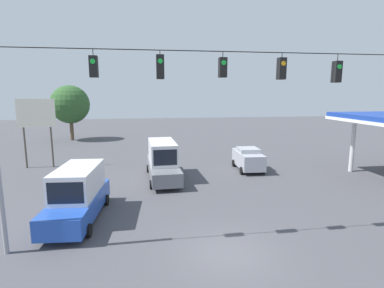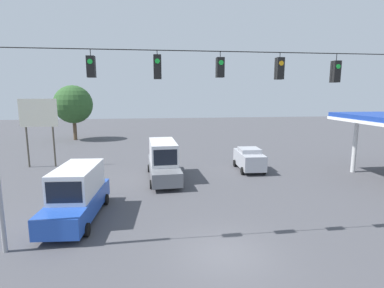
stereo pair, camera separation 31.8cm
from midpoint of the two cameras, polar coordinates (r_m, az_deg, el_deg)
name	(u,v)px [view 1 (the left image)]	position (r m, az deg, el deg)	size (l,w,h in m)	color
ground_plane	(228,254)	(13.63, 6.13, -20.06)	(140.00, 140.00, 0.00)	#47474C
overhead_signal_span	(223,111)	(13.26, 5.20, 6.20)	(18.84, 0.38, 8.97)	#939399
sedan_silver_oncoming_far	(248,159)	(26.88, 10.29, -2.75)	(2.24, 4.38, 1.98)	#A8AAB2
box_truck_grey_withflow_mid	(163,160)	(23.90, -5.99, -3.14)	(2.58, 7.27, 2.98)	slate
box_truck_blue_parked_shoulder	(78,194)	(17.48, -21.38, -8.83)	(2.69, 6.49, 2.83)	#234CB2
traffic_cone_nearest	(91,205)	(18.90, -19.16, -10.84)	(0.42, 0.42, 0.58)	orange
traffic_cone_second	(99,191)	(21.19, -17.66, -8.52)	(0.42, 0.42, 0.58)	orange
traffic_cone_third	(104,181)	(23.39, -16.87, -6.76)	(0.42, 0.42, 0.58)	orange
roadside_billboard	(36,119)	(30.34, -27.81, 4.29)	(3.28, 0.16, 6.25)	#4C473D
work_zone_sign	(60,184)	(17.58, -24.26, -6.91)	(1.27, 0.06, 2.84)	slate
pedestrian	(63,190)	(20.32, -23.85, -7.96)	(0.40, 0.28, 1.74)	#2D334C
tree_horizon_left	(70,105)	(46.33, -22.39, 6.96)	(5.41, 5.41, 7.85)	brown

